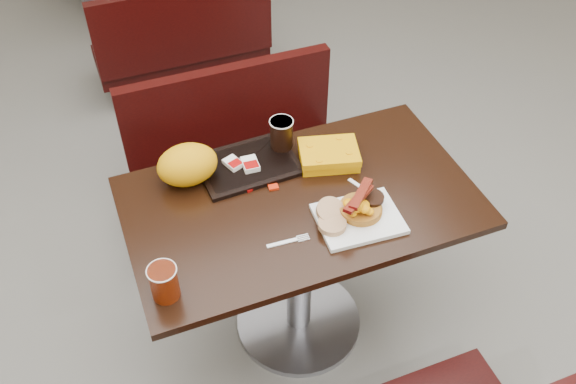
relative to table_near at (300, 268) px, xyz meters
name	(u,v)px	position (x,y,z in m)	size (l,w,h in m)	color
floor	(298,323)	(0.00, 0.00, -0.38)	(6.00, 7.00, 0.01)	gray
table_near	(300,268)	(0.00, 0.00, 0.00)	(1.20, 0.70, 0.75)	black
bench_near_n	(243,158)	(0.00, 0.70, -0.02)	(1.00, 0.46, 0.72)	black
bench_far_s	(178,31)	(0.00, 1.90, -0.02)	(1.00, 0.46, 0.72)	black
platter	(359,219)	(0.14, -0.16, 0.38)	(0.27, 0.21, 0.02)	white
pancake_stack	(361,208)	(0.16, -0.14, 0.41)	(0.14, 0.14, 0.03)	#AA5B1C
sausage_patty	(372,198)	(0.20, -0.13, 0.43)	(0.08, 0.08, 0.01)	black
scrambled_eggs	(358,207)	(0.13, -0.16, 0.44)	(0.09, 0.08, 0.05)	#F09904
bacon_strips	(359,198)	(0.14, -0.15, 0.48)	(0.17, 0.07, 0.01)	#410405
muffin_bottom	(332,224)	(0.04, -0.17, 0.40)	(0.09, 0.09, 0.02)	tan
muffin_top	(330,210)	(0.06, -0.12, 0.41)	(0.09, 0.09, 0.02)	tan
coffee_cup_near	(164,282)	(-0.52, -0.22, 0.43)	(0.08, 0.08, 0.12)	#8E2605
fork	(282,243)	(-0.13, -0.16, 0.38)	(0.14, 0.03, 0.00)	white
knife	(367,191)	(0.23, -0.05, 0.38)	(0.17, 0.01, 0.00)	white
condiment_syrup	(273,187)	(-0.07, 0.09, 0.38)	(0.03, 0.03, 0.01)	red
condiment_ketchup	(251,187)	(-0.14, 0.11, 0.38)	(0.04, 0.03, 0.01)	#8C0504
tray	(248,165)	(-0.12, 0.23, 0.38)	(0.35, 0.25, 0.02)	black
hashbrown_sleeve_left	(233,163)	(-0.17, 0.23, 0.40)	(0.05, 0.07, 0.02)	silver
hashbrown_sleeve_right	(250,164)	(-0.11, 0.21, 0.40)	(0.06, 0.08, 0.02)	silver
coffee_cup_far	(281,134)	(0.03, 0.27, 0.45)	(0.08, 0.08, 0.11)	black
clamshell	(329,155)	(0.17, 0.15, 0.40)	(0.21, 0.16, 0.06)	orange
paper_bag	(187,165)	(-0.33, 0.23, 0.45)	(0.21, 0.16, 0.15)	orange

